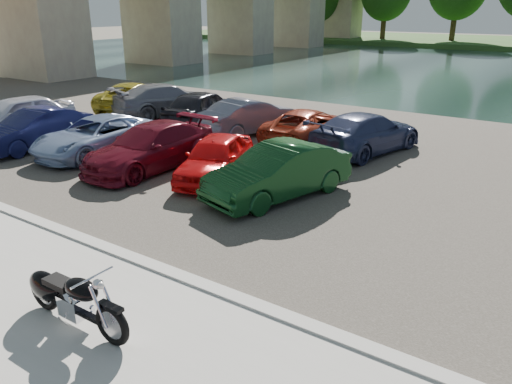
% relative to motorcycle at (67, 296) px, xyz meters
% --- Properties ---
extents(ground, '(200.00, 200.00, 0.00)m').
position_rel_motorcycle_xyz_m(ground, '(0.89, 0.04, -0.56)').
color(ground, '#595447').
rests_on(ground, ground).
extents(promenade, '(60.00, 6.00, 0.10)m').
position_rel_motorcycle_xyz_m(promenade, '(0.89, -0.96, -0.51)').
color(promenade, '#B0AEA5').
rests_on(promenade, ground).
extents(kerb, '(60.00, 0.30, 0.14)m').
position_rel_motorcycle_xyz_m(kerb, '(0.89, 2.04, -0.49)').
color(kerb, '#B0AEA5').
rests_on(kerb, ground).
extents(parking_lot, '(60.00, 18.00, 0.04)m').
position_rel_motorcycle_xyz_m(parking_lot, '(0.89, 11.04, -0.54)').
color(parking_lot, '#3B3730').
rests_on(parking_lot, ground).
extents(motorcycle, '(2.33, 0.75, 1.05)m').
position_rel_motorcycle_xyz_m(motorcycle, '(0.00, 0.00, 0.00)').
color(motorcycle, black).
rests_on(motorcycle, promenade).
extents(car_0, '(2.41, 4.70, 1.53)m').
position_rel_motorcycle_xyz_m(car_0, '(-12.53, 6.86, 0.24)').
color(car_0, silver).
rests_on(car_0, parking_lot).
extents(car_1, '(1.58, 4.21, 1.37)m').
position_rel_motorcycle_xyz_m(car_1, '(-10.09, 6.06, 0.16)').
color(car_1, '#151843').
rests_on(car_1, parking_lot).
extents(car_2, '(2.17, 4.62, 1.28)m').
position_rel_motorcycle_xyz_m(car_2, '(-7.63, 6.77, 0.12)').
color(car_2, '#8399BF').
rests_on(car_2, parking_lot).
extents(car_3, '(2.00, 4.77, 1.37)m').
position_rel_motorcycle_xyz_m(car_3, '(-4.94, 6.67, 0.17)').
color(car_3, maroon).
rests_on(car_3, parking_lot).
extents(car_4, '(2.66, 4.07, 1.29)m').
position_rel_motorcycle_xyz_m(car_4, '(-2.61, 7.02, 0.12)').
color(car_4, red).
rests_on(car_4, parking_lot).
extents(car_5, '(2.56, 4.51, 1.41)m').
position_rel_motorcycle_xyz_m(car_5, '(-0.27, 6.75, 0.18)').
color(car_5, '#0F3717').
rests_on(car_5, parking_lot).
extents(car_6, '(3.77, 5.26, 1.33)m').
position_rel_motorcycle_xyz_m(car_6, '(-12.60, 13.04, 0.14)').
color(car_6, gold).
rests_on(car_6, parking_lot).
extents(car_7, '(3.63, 5.46, 1.47)m').
position_rel_motorcycle_xyz_m(car_7, '(-10.25, 12.95, 0.21)').
color(car_7, gray).
rests_on(car_7, parking_lot).
extents(car_8, '(2.25, 4.55, 1.49)m').
position_rel_motorcycle_xyz_m(car_8, '(-7.63, 12.44, 0.22)').
color(car_8, black).
rests_on(car_8, parking_lot).
extents(car_9, '(2.54, 4.46, 1.39)m').
position_rel_motorcycle_xyz_m(car_9, '(-4.98, 12.23, 0.17)').
color(car_9, slate).
rests_on(car_9, parking_lot).
extents(car_10, '(2.06, 4.46, 1.24)m').
position_rel_motorcycle_xyz_m(car_10, '(-2.43, 12.37, 0.10)').
color(car_10, '#9C301A').
rests_on(car_10, parking_lot).
extents(car_11, '(2.91, 5.13, 1.40)m').
position_rel_motorcycle_xyz_m(car_11, '(-0.09, 12.19, 0.18)').
color(car_11, navy).
rests_on(car_11, parking_lot).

